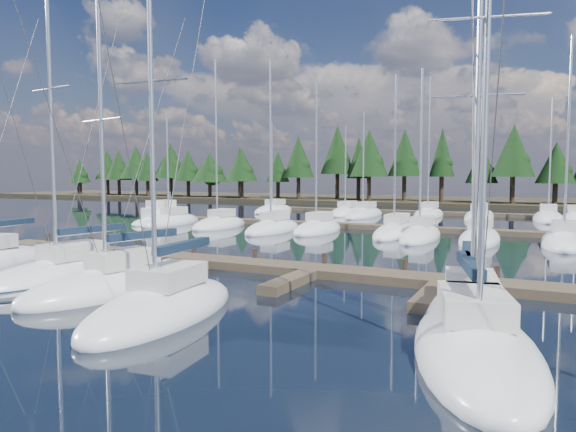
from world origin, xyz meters
The scene contains 12 objects.
ground centered at (0.00, 30.00, 0.00)m, with size 260.00×260.00×0.00m, color black.
far_shore centered at (0.00, 90.00, 0.30)m, with size 220.00×30.00×0.60m, color #312A1B.
main_dock centered at (0.00, 17.36, 0.20)m, with size 44.00×6.13×0.90m.
back_docks centered at (0.00, 49.58, 0.20)m, with size 50.00×21.80×0.40m.
front_sailboat_1 centered at (-9.53, 11.57, 0.29)m, with size 4.08×9.13×15.47m.
front_sailboat_2 centered at (-5.84, 10.87, 0.28)m, with size 4.49×8.56×12.60m.
front_sailboat_3 centered at (-1.71, 8.88, 0.29)m, with size 3.74×7.96×14.07m.
front_sailboat_4 centered at (7.80, 11.69, 0.28)m, with size 4.33×9.45×12.77m.
front_sailboat_5 centered at (8.20, 9.31, 0.30)m, with size 5.05×8.84×15.47m.
back_sailboat_rows centered at (-0.07, 45.08, 0.26)m, with size 47.47×32.72×16.85m.
motor_yacht_left centered at (-24.25, 35.89, 0.44)m, with size 3.96×8.06×3.84m.
tree_line centered at (0.26, 80.15, 7.27)m, with size 185.65×11.79×13.35m.
Camera 1 is at (9.61, -4.47, 4.74)m, focal length 32.00 mm.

